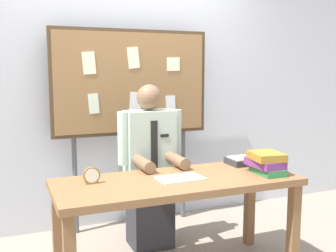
{
  "coord_description": "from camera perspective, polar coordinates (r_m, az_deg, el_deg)",
  "views": [
    {
      "loc": [
        -1.1,
        -2.51,
        1.48
      ],
      "look_at": [
        0.0,
        0.17,
        1.08
      ],
      "focal_mm": 43.08,
      "sensor_mm": 36.0,
      "label": 1
    }
  ],
  "objects": [
    {
      "name": "back_wall",
      "position": [
        3.93,
        -6.02,
        5.92
      ],
      "size": [
        6.4,
        0.08,
        2.7
      ],
      "primitive_type": "cube",
      "color": "silver",
      "rests_on": "ground_plane"
    },
    {
      "name": "desk",
      "position": [
        2.87,
        1.33,
        -9.23
      ],
      "size": [
        1.71,
        0.68,
        0.73
      ],
      "color": "brown",
      "rests_on": "ground_plane"
    },
    {
      "name": "person",
      "position": [
        3.38,
        -2.55,
        -6.62
      ],
      "size": [
        0.55,
        0.56,
        1.37
      ],
      "color": "#2D2D33",
      "rests_on": "ground_plane"
    },
    {
      "name": "bulletin_board",
      "position": [
        3.73,
        -5.14,
        5.76
      ],
      "size": [
        1.47,
        0.09,
        1.85
      ],
      "color": "#4C3823",
      "rests_on": "ground_plane"
    },
    {
      "name": "book_stack",
      "position": [
        3.04,
        13.71,
        -5.05
      ],
      "size": [
        0.24,
        0.3,
        0.16
      ],
      "color": "#337F47",
      "rests_on": "desk"
    },
    {
      "name": "open_notebook",
      "position": [
        2.83,
        1.75,
        -7.4
      ],
      "size": [
        0.32,
        0.21,
        0.01
      ],
      "primitive_type": "cube",
      "rotation": [
        0.0,
        0.0,
        0.04
      ],
      "color": "white",
      "rests_on": "desk"
    },
    {
      "name": "desk_clock",
      "position": [
        2.75,
        -10.76,
        -6.98
      ],
      "size": [
        0.11,
        0.04,
        0.11
      ],
      "color": "olive",
      "rests_on": "desk"
    },
    {
      "name": "paper_tray",
      "position": [
        3.32,
        10.68,
        -4.84
      ],
      "size": [
        0.26,
        0.2,
        0.06
      ],
      "color": "#333338",
      "rests_on": "desk"
    }
  ]
}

